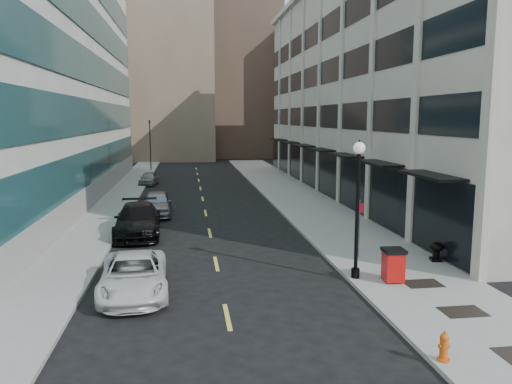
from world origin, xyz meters
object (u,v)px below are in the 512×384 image
object	(u,v)px
fire_hydrant	(444,347)
lamppost	(358,197)
car_silver_sedan	(157,203)
car_grey_sedan	(149,178)
car_black_pickup	(138,220)
sign_post	(360,221)
traffic_signal	(150,123)
trash_bin	(393,264)
car_white_van	(134,275)
urn_planter	(436,249)

from	to	relation	value
fire_hydrant	lamppost	xyz separation A→B (m)	(0.00, 6.86, 2.82)
car_silver_sedan	car_grey_sedan	xyz separation A→B (m)	(-1.60, 15.36, -0.17)
car_black_pickup	sign_post	world-z (taller)	sign_post
traffic_signal	car_grey_sedan	bearing A→B (deg)	-86.92
car_silver_sedan	lamppost	xyz separation A→B (m)	(8.50, -14.79, 2.56)
traffic_signal	car_grey_sedan	distance (m)	13.98
fire_hydrant	car_grey_sedan	bearing A→B (deg)	106.67
trash_bin	lamppost	xyz separation A→B (m)	(-1.26, 0.67, 2.51)
car_white_van	trash_bin	world-z (taller)	trash_bin
car_grey_sedan	urn_planter	world-z (taller)	car_grey_sedan
traffic_signal	car_grey_sedan	xyz separation A→B (m)	(0.70, -13.00, -5.08)
fire_hydrant	urn_planter	size ratio (longest dim) A/B	0.93
car_grey_sedan	fire_hydrant	size ratio (longest dim) A/B	4.69
traffic_signal	car_silver_sedan	distance (m)	28.87
fire_hydrant	urn_planter	xyz separation A→B (m)	(4.30, 8.62, 0.13)
car_silver_sedan	fire_hydrant	distance (m)	23.26
car_white_van	trash_bin	bearing A→B (deg)	-5.90
car_white_van	car_silver_sedan	xyz separation A→B (m)	(0.00, 15.05, 0.09)
traffic_signal	sign_post	size ratio (longest dim) A/B	2.63
car_grey_sedan	trash_bin	size ratio (longest dim) A/B	2.87
trash_bin	sign_post	xyz separation A→B (m)	(-0.16, 3.42, 0.99)
car_black_pickup	fire_hydrant	world-z (taller)	car_black_pickup
trash_bin	sign_post	world-z (taller)	sign_post
car_black_pickup	urn_planter	bearing A→B (deg)	-31.26
fire_hydrant	trash_bin	bearing A→B (deg)	79.91
lamppost	sign_post	size ratio (longest dim) A/B	2.06
urn_planter	traffic_signal	bearing A→B (deg)	110.04
urn_planter	car_grey_sedan	bearing A→B (deg)	116.90
car_white_van	car_black_pickup	world-z (taller)	car_black_pickup
trash_bin	lamppost	bearing A→B (deg)	155.28
car_white_van	car_grey_sedan	size ratio (longest dim) A/B	1.38
trash_bin	urn_planter	xyz separation A→B (m)	(3.04, 2.42, -0.18)
trash_bin	car_grey_sedan	bearing A→B (deg)	113.50
car_black_pickup	urn_planter	xyz separation A→B (m)	(13.52, -7.39, -0.18)
traffic_signal	lamppost	size ratio (longest dim) A/B	1.28
trash_bin	car_black_pickup	bearing A→B (deg)	140.16
car_black_pickup	trash_bin	world-z (taller)	car_black_pickup
traffic_signal	car_silver_sedan	size ratio (longest dim) A/B	1.48
car_black_pickup	urn_planter	distance (m)	15.41
car_grey_sedan	urn_planter	bearing A→B (deg)	-55.38
car_white_van	car_black_pickup	xyz separation A→B (m)	(-0.72, 9.41, 0.14)
urn_planter	sign_post	bearing A→B (deg)	162.76
car_silver_sedan	urn_planter	world-z (taller)	car_silver_sedan
fire_hydrant	car_black_pickup	bearing A→B (deg)	121.37
car_silver_sedan	traffic_signal	bearing A→B (deg)	94.17
car_grey_sedan	urn_planter	xyz separation A→B (m)	(14.40, -28.39, 0.03)
urn_planter	car_white_van	bearing A→B (deg)	-171.02
car_silver_sedan	lamppost	size ratio (longest dim) A/B	0.86
car_grey_sedan	sign_post	world-z (taller)	sign_post
car_white_van	sign_post	world-z (taller)	sign_post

